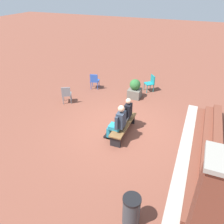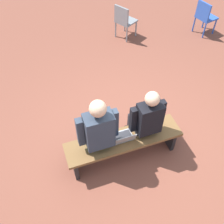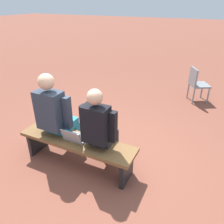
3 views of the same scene
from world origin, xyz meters
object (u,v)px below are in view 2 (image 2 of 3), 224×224
object	(u,v)px
plastic_chair_by_pillar	(124,20)
plastic_chair_near_bench_left	(205,16)
person_student	(145,118)
person_adult	(97,130)
bench	(124,142)
laptop	(123,138)

from	to	relation	value
plastic_chair_by_pillar	plastic_chair_near_bench_left	size ratio (longest dim) A/B	1.00
person_student	person_adult	world-z (taller)	person_adult
person_adult	plastic_chair_near_bench_left	xyz separation A→B (m)	(-3.60, -2.72, -0.26)
person_adult	plastic_chair_by_pillar	xyz separation A→B (m)	(-1.67, -3.19, -0.26)
bench	person_adult	distance (m)	0.56
bench	person_student	xyz separation A→B (m)	(-0.36, -0.07, 0.35)
bench	plastic_chair_near_bench_left	distance (m)	4.26
person_student	bench	bearing A→B (deg)	10.36
person_adult	laptop	world-z (taller)	person_adult
person_adult	laptop	xyz separation A→B (m)	(-0.37, 0.08, -0.25)
bench	person_student	size ratio (longest dim) A/B	1.36
person_student	person_adult	distance (m)	0.75
person_student	plastic_chair_by_pillar	world-z (taller)	person_student
bench	person_adult	bearing A→B (deg)	-10.44
person_adult	plastic_chair_by_pillar	bearing A→B (deg)	-117.57
bench	plastic_chair_by_pillar	world-z (taller)	plastic_chair_by_pillar
bench	plastic_chair_near_bench_left	world-z (taller)	plastic_chair_near_bench_left
plastic_chair_near_bench_left	bench	bearing A→B (deg)	40.91
person_student	plastic_chair_by_pillar	bearing A→B (deg)	-106.02
person_adult	plastic_chair_near_bench_left	bearing A→B (deg)	-143.01
bench	person_student	world-z (taller)	person_student
person_adult	laptop	bearing A→B (deg)	167.43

